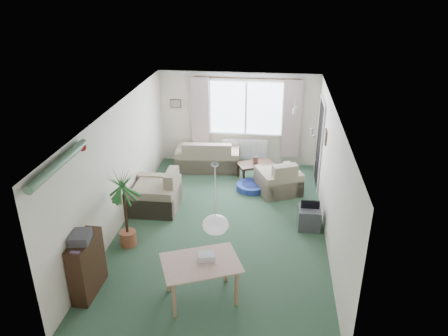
# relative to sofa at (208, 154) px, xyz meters

# --- Properties ---
(ground) EXTENTS (6.50, 6.50, 0.00)m
(ground) POSITION_rel_sofa_xyz_m (0.72, -2.75, -0.40)
(ground) COLOR #2C4A35
(window) EXTENTS (1.80, 0.03, 1.30)m
(window) POSITION_rel_sofa_xyz_m (0.92, 0.48, 1.10)
(window) COLOR white
(curtain_rod) EXTENTS (2.60, 0.03, 0.03)m
(curtain_rod) POSITION_rel_sofa_xyz_m (0.92, 0.40, 1.87)
(curtain_rod) COLOR black
(curtain_left) EXTENTS (0.45, 0.08, 2.00)m
(curtain_left) POSITION_rel_sofa_xyz_m (-0.23, 0.38, 0.87)
(curtain_left) COLOR beige
(curtain_right) EXTENTS (0.45, 0.08, 2.00)m
(curtain_right) POSITION_rel_sofa_xyz_m (2.07, 0.38, 0.87)
(curtain_right) COLOR beige
(radiator) EXTENTS (1.20, 0.10, 0.55)m
(radiator) POSITION_rel_sofa_xyz_m (0.92, 0.44, 0.00)
(radiator) COLOR white
(doorway) EXTENTS (0.03, 0.95, 2.00)m
(doorway) POSITION_rel_sofa_xyz_m (2.70, -0.55, 0.60)
(doorway) COLOR black
(pendant_lamp) EXTENTS (0.36, 0.36, 0.36)m
(pendant_lamp) POSITION_rel_sofa_xyz_m (0.92, -5.05, 1.08)
(pendant_lamp) COLOR white
(tinsel_garland) EXTENTS (1.60, 1.60, 0.12)m
(tinsel_garland) POSITION_rel_sofa_xyz_m (-1.20, -5.05, 1.88)
(tinsel_garland) COLOR #196626
(bauble_cluster_a) EXTENTS (0.20, 0.20, 0.20)m
(bauble_cluster_a) POSITION_rel_sofa_xyz_m (2.02, -1.85, 1.82)
(bauble_cluster_a) COLOR silver
(bauble_cluster_b) EXTENTS (0.20, 0.20, 0.20)m
(bauble_cluster_b) POSITION_rel_sofa_xyz_m (2.32, -3.05, 1.82)
(bauble_cluster_b) COLOR silver
(wall_picture_back) EXTENTS (0.28, 0.03, 0.22)m
(wall_picture_back) POSITION_rel_sofa_xyz_m (-0.88, 0.48, 1.15)
(wall_picture_back) COLOR brown
(wall_picture_right) EXTENTS (0.03, 0.24, 0.30)m
(wall_picture_right) POSITION_rel_sofa_xyz_m (2.70, -1.55, 1.15)
(wall_picture_right) COLOR brown
(sofa) EXTENTS (1.64, 0.96, 0.79)m
(sofa) POSITION_rel_sofa_xyz_m (0.00, 0.00, 0.00)
(sofa) COLOR #C3A993
(sofa) RESTS_ON ground
(armchair_corner) EXTENTS (1.15, 1.13, 0.80)m
(armchair_corner) POSITION_rel_sofa_xyz_m (1.80, -1.09, 0.00)
(armchair_corner) COLOR #BAB28C
(armchair_corner) RESTS_ON ground
(armchair_left) EXTENTS (0.95, 1.00, 0.89)m
(armchair_left) POSITION_rel_sofa_xyz_m (-0.78, -2.18, 0.05)
(armchair_left) COLOR tan
(armchair_left) RESTS_ON ground
(coffee_table) EXTENTS (0.99, 0.79, 0.39)m
(coffee_table) POSITION_rel_sofa_xyz_m (1.25, -0.42, -0.20)
(coffee_table) COLOR black
(coffee_table) RESTS_ON ground
(photo_frame) EXTENTS (0.12, 0.04, 0.16)m
(photo_frame) POSITION_rel_sofa_xyz_m (1.23, -0.42, 0.07)
(photo_frame) COLOR brown
(photo_frame) RESTS_ON coffee_table
(bookshelf) EXTENTS (0.28, 0.80, 0.97)m
(bookshelf) POSITION_rel_sofa_xyz_m (-1.12, -4.89, 0.09)
(bookshelf) COLOR black
(bookshelf) RESTS_ON ground
(hifi_box) EXTENTS (0.33, 0.39, 0.14)m
(hifi_box) POSITION_rel_sofa_xyz_m (-1.14, -4.93, 0.64)
(hifi_box) COLOR #39383E
(hifi_box) RESTS_ON bookshelf
(houseplant) EXTENTS (0.85, 0.85, 1.52)m
(houseplant) POSITION_rel_sofa_xyz_m (-0.93, -3.57, 0.37)
(houseplant) COLOR #1A4D2B
(houseplant) RESTS_ON ground
(dining_table) EXTENTS (1.23, 1.04, 0.65)m
(dining_table) POSITION_rel_sofa_xyz_m (0.66, -4.83, -0.07)
(dining_table) COLOR #A57359
(dining_table) RESTS_ON ground
(gift_box) EXTENTS (0.28, 0.23, 0.12)m
(gift_box) POSITION_rel_sofa_xyz_m (0.73, -4.75, 0.32)
(gift_box) COLOR silver
(gift_box) RESTS_ON dining_table
(tv_cube) EXTENTS (0.43, 0.47, 0.43)m
(tv_cube) POSITION_rel_sofa_xyz_m (2.42, -2.54, -0.18)
(tv_cube) COLOR #35353A
(tv_cube) RESTS_ON ground
(pet_bed) EXTENTS (0.70, 0.70, 0.14)m
(pet_bed) POSITION_rel_sofa_xyz_m (1.19, -1.05, -0.33)
(pet_bed) COLOR navy
(pet_bed) RESTS_ON ground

